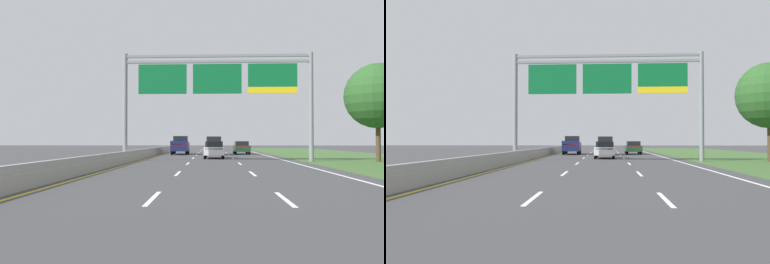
# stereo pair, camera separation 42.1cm
# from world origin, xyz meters

# --- Properties ---
(ground_plane) EXTENTS (220.00, 220.00, 0.00)m
(ground_plane) POSITION_xyz_m (0.00, 35.00, 0.00)
(ground_plane) COLOR #3D3D3F
(lane_striping) EXTENTS (11.96, 106.00, 0.01)m
(lane_striping) POSITION_xyz_m (0.00, 34.54, 0.00)
(lane_striping) COLOR white
(lane_striping) RESTS_ON ground
(grass_verge_right) EXTENTS (14.00, 110.00, 0.02)m
(grass_verge_right) POSITION_xyz_m (13.95, 35.00, 0.01)
(grass_verge_right) COLOR #3D602D
(grass_verge_right) RESTS_ON ground
(median_barrier_concrete) EXTENTS (0.60, 110.00, 0.85)m
(median_barrier_concrete) POSITION_xyz_m (-6.60, 35.00, 0.35)
(median_barrier_concrete) COLOR #99968E
(median_barrier_concrete) RESTS_ON ground
(overhead_sign_gantry) EXTENTS (15.06, 0.42, 8.59)m
(overhead_sign_gantry) POSITION_xyz_m (0.30, 31.67, 6.13)
(overhead_sign_gantry) COLOR gray
(overhead_sign_gantry) RESTS_ON ground
(pickup_truck_navy) EXTENTS (2.06, 5.42, 2.20)m
(pickup_truck_navy) POSITION_xyz_m (-3.88, 48.91, 1.07)
(pickup_truck_navy) COLOR #161E47
(pickup_truck_navy) RESTS_ON ground
(car_white_centre_lane_sedan) EXTENTS (1.89, 4.43, 1.57)m
(car_white_centre_lane_sedan) POSITION_xyz_m (0.10, 37.50, 0.82)
(car_white_centre_lane_sedan) COLOR silver
(car_white_centre_lane_sedan) RESTS_ON ground
(car_red_centre_lane_suv) EXTENTS (1.99, 4.74, 2.11)m
(car_red_centre_lane_suv) POSITION_xyz_m (0.16, 47.08, 1.10)
(car_red_centre_lane_suv) COLOR maroon
(car_red_centre_lane_suv) RESTS_ON ground
(car_darkgreen_right_lane_sedan) EXTENTS (1.88, 4.43, 1.57)m
(car_darkgreen_right_lane_sedan) POSITION_xyz_m (3.51, 49.75, 0.82)
(car_darkgreen_right_lane_sedan) COLOR #193D23
(car_darkgreen_right_lane_sedan) RESTS_ON ground
(roadside_tree_mid) EXTENTS (5.04, 5.04, 7.63)m
(roadside_tree_mid) POSITION_xyz_m (12.71, 31.52, 5.10)
(roadside_tree_mid) COLOR #4C3823
(roadside_tree_mid) RESTS_ON ground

